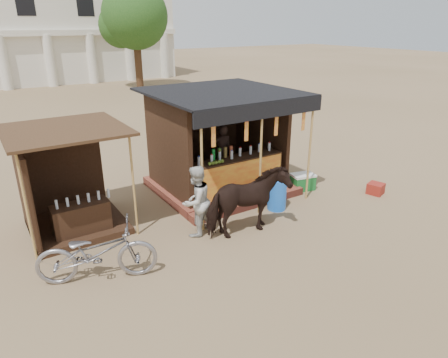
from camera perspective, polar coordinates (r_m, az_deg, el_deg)
ground at (r=8.45m, az=5.98°, el=-10.35°), size 120.00×120.00×0.00m
main_stall at (r=11.04m, az=-0.52°, el=3.49°), size 3.60×3.61×2.78m
secondary_stall at (r=9.58m, az=-21.77°, el=-2.13°), size 2.40×2.40×2.38m
cow at (r=8.72m, az=3.40°, el=-3.39°), size 1.89×0.95×1.55m
motorbike at (r=7.68m, az=-17.73°, el=-9.96°), size 2.28×1.48×1.13m
bystander at (r=8.73m, az=-4.01°, el=-3.18°), size 0.94×0.84×1.61m
blue_barrel at (r=10.13m, az=7.58°, el=-2.18°), size 0.50×0.50×0.80m
red_crate at (r=11.79m, az=20.84°, el=-1.29°), size 0.49×0.50×0.30m
cooler at (r=11.50m, az=11.17°, el=-0.37°), size 0.72×0.56×0.46m
tree at (r=29.56m, az=-13.06°, el=21.43°), size 4.50×4.40×7.00m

